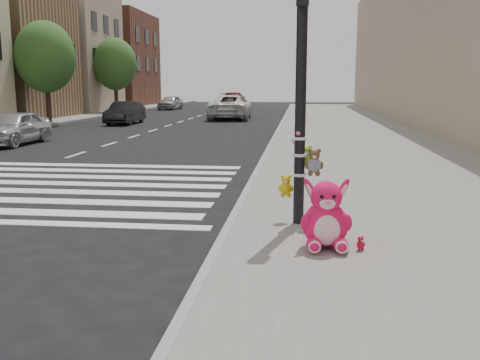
% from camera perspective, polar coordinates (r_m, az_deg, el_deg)
% --- Properties ---
extents(ground, '(120.00, 120.00, 0.00)m').
position_cam_1_polar(ground, '(7.09, -15.66, -8.59)').
color(ground, black).
rests_on(ground, ground).
extents(sidewalk_near, '(7.00, 80.00, 0.14)m').
position_cam_1_polar(sidewalk_near, '(16.52, 14.76, 2.35)').
color(sidewalk_near, slate).
rests_on(sidewalk_near, ground).
extents(curb_edge, '(0.12, 80.00, 0.15)m').
position_cam_1_polar(curb_edge, '(16.38, 2.72, 2.62)').
color(curb_edge, gray).
rests_on(curb_edge, ground).
extents(bld_far_c, '(6.00, 8.00, 8.00)m').
position_cam_1_polar(bld_far_c, '(36.99, -23.39, 12.16)').
color(bld_far_c, '#8C6D4A').
rests_on(bld_far_c, ground).
extents(bld_far_d, '(6.00, 8.00, 10.00)m').
position_cam_1_polar(bld_far_d, '(45.09, -17.69, 13.29)').
color(bld_far_d, tan).
rests_on(bld_far_d, ground).
extents(bld_far_e, '(6.00, 10.00, 9.00)m').
position_cam_1_polar(bld_far_e, '(55.30, -12.94, 12.35)').
color(bld_far_e, brown).
rests_on(bld_far_e, ground).
extents(bld_near, '(5.00, 60.00, 10.00)m').
position_cam_1_polar(bld_near, '(27.50, 24.01, 15.15)').
color(bld_near, tan).
rests_on(bld_near, ground).
extents(signal_pole, '(0.68, 0.49, 4.00)m').
position_cam_1_polar(signal_pole, '(8.02, 6.59, 7.13)').
color(signal_pole, black).
rests_on(signal_pole, sidewalk_near).
extents(tree_far_b, '(3.20, 3.20, 5.44)m').
position_cam_1_polar(tree_far_b, '(31.43, -20.05, 12.21)').
color(tree_far_b, '#382619').
rests_on(tree_far_b, sidewalk_far).
extents(tree_far_c, '(3.20, 3.20, 5.44)m').
position_cam_1_polar(tree_far_c, '(41.59, -13.20, 11.93)').
color(tree_far_c, '#382619').
rests_on(tree_far_c, sidewalk_far).
extents(pink_bunny, '(0.66, 0.71, 0.93)m').
position_cam_1_polar(pink_bunny, '(7.00, 9.14, -4.14)').
color(pink_bunny, '#F6145D').
rests_on(pink_bunny, sidewalk_near).
extents(red_teddy, '(0.16, 0.14, 0.19)m').
position_cam_1_polar(red_teddy, '(7.04, 12.74, -6.60)').
color(red_teddy, red).
rests_on(red_teddy, sidewalk_near).
extents(car_silver_far, '(1.51, 3.70, 1.26)m').
position_cam_1_polar(car_silver_far, '(21.60, -22.99, 5.16)').
color(car_silver_far, silver).
rests_on(car_silver_far, ground).
extents(car_dark_far, '(1.38, 3.83, 1.26)m').
position_cam_1_polar(car_dark_far, '(30.82, -12.16, 7.03)').
color(car_dark_far, black).
rests_on(car_dark_far, ground).
extents(car_white_near, '(2.81, 5.61, 1.52)m').
position_cam_1_polar(car_white_near, '(34.34, -1.06, 7.78)').
color(car_white_near, silver).
rests_on(car_white_near, ground).
extents(car_maroon_near, '(2.10, 5.06, 1.46)m').
position_cam_1_polar(car_maroon_near, '(49.13, -0.66, 8.49)').
color(car_maroon_near, '#591B19').
rests_on(car_maroon_near, ground).
extents(car_silver_deep, '(1.80, 3.74, 1.23)m').
position_cam_1_polar(car_silver_deep, '(47.52, -7.41, 8.21)').
color(car_silver_deep, '#B4B4B9').
rests_on(car_silver_deep, ground).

